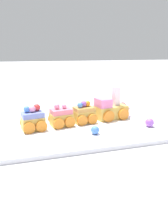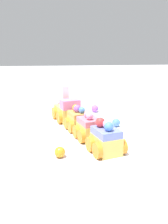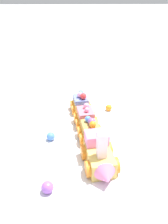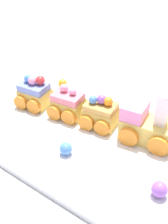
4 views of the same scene
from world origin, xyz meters
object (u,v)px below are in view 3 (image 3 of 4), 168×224
object	(u,v)px
cake_car_caramel	(90,132)
cake_car_strawberry	(85,118)
cake_train_locomotive	(100,157)
gumball_purple	(47,187)
gumball_orange	(109,108)
cake_car_blueberry	(81,104)
gumball_blue	(51,137)

from	to	relation	value
cake_car_caramel	cake_car_strawberry	bearing A→B (deg)	179.95
cake_train_locomotive	gumball_purple	size ratio (longest dim) A/B	5.20
gumball_orange	gumball_purple	distance (m)	0.39
cake_car_caramel	gumball_purple	xyz separation A→B (m)	(0.18, -0.10, -0.01)
cake_train_locomotive	gumball_orange	size ratio (longest dim) A/B	6.26
cake_car_blueberry	gumball_blue	size ratio (longest dim) A/B	3.15
gumball_orange	cake_car_strawberry	bearing A→B (deg)	-44.26
gumball_orange	cake_car_blueberry	bearing A→B (deg)	-89.71
cake_train_locomotive	cake_car_strawberry	bearing A→B (deg)	179.95
cake_train_locomotive	gumball_orange	world-z (taller)	cake_train_locomotive
cake_car_caramel	gumball_orange	xyz separation A→B (m)	(-0.16, 0.07, -0.02)
cake_car_strawberry	cake_car_blueberry	distance (m)	0.09
cake_car_caramel	cake_car_strawberry	world-z (taller)	same
cake_train_locomotive	cake_car_blueberry	xyz separation A→B (m)	(-0.28, -0.04, -0.00)
cake_train_locomotive	cake_car_strawberry	size ratio (longest dim) A/B	1.82
cake_train_locomotive	cake_car_caramel	xyz separation A→B (m)	(-0.11, -0.02, -0.00)
cake_train_locomotive	gumball_purple	distance (m)	0.14
gumball_purple	cake_car_blueberry	bearing A→B (deg)	167.57
cake_car_caramel	gumball_blue	xyz separation A→B (m)	(0.00, -0.11, -0.01)
gumball_orange	cake_car_caramel	bearing A→B (deg)	-24.11
cake_car_strawberry	gumball_orange	size ratio (longest dim) A/B	3.45
cake_car_caramel	gumball_orange	world-z (taller)	cake_car_caramel
cake_train_locomotive	gumball_orange	distance (m)	0.28
gumball_blue	gumball_orange	bearing A→B (deg)	131.72
cake_car_caramel	cake_train_locomotive	bearing A→B (deg)	-0.05
cake_car_blueberry	gumball_purple	xyz separation A→B (m)	(0.35, -0.08, -0.02)
cake_car_blueberry	gumball_orange	xyz separation A→B (m)	(-0.00, 0.10, -0.02)
cake_train_locomotive	cake_car_blueberry	bearing A→B (deg)	179.94
cake_train_locomotive	cake_car_strawberry	world-z (taller)	cake_train_locomotive
cake_train_locomotive	cake_car_caramel	world-z (taller)	cake_train_locomotive
cake_car_caramel	cake_car_strawberry	distance (m)	0.08
cake_car_caramel	gumball_orange	bearing A→B (deg)	147.09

